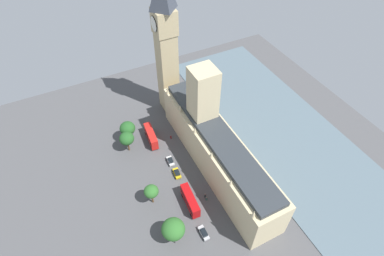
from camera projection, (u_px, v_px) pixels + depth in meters
ground_plane at (211, 168)px, 106.42m from camera, size 135.61×135.61×0.00m
river_thames at (287, 136)px, 116.53m from camera, size 39.66×122.05×0.25m
parliament_building at (215, 145)px, 101.39m from camera, size 12.13×60.48×33.58m
clock_tower at (166, 44)px, 107.72m from camera, size 7.52×7.52×56.28m
double_decker_bus_by_river_gate at (151, 136)px, 113.17m from camera, size 3.45×10.68×4.75m
car_white_far_end at (170, 161)px, 107.36m from camera, size 2.20×4.21×1.74m
car_yellow_cab_leading at (177, 173)px, 103.76m from camera, size 2.36×4.41×1.74m
double_decker_bus_midblock at (190, 200)px, 94.61m from camera, size 3.28×10.65×4.75m
car_silver_near_tower at (204, 233)px, 89.20m from camera, size 1.85×4.64×1.74m
pedestrian_trailing at (205, 196)px, 97.94m from camera, size 0.68×0.60×1.66m
pedestrian_corner at (206, 199)px, 97.09m from camera, size 0.69×0.61×1.68m
pedestrian_kerbside at (171, 137)px, 115.40m from camera, size 0.64×0.67×1.60m
plane_tree_under_trees at (173, 229)px, 84.57m from camera, size 6.66×6.66×8.89m
plane_tree_opposite_hall at (127, 139)px, 107.44m from camera, size 5.24×5.24×8.52m
plane_tree_slot_10 at (127, 128)px, 110.23m from camera, size 5.57×5.57×9.11m
plane_tree_slot_11 at (151, 191)px, 92.84m from camera, size 4.52×4.52×8.05m
street_lamp_slot_12 at (174, 236)px, 84.78m from camera, size 0.56×0.56×6.50m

